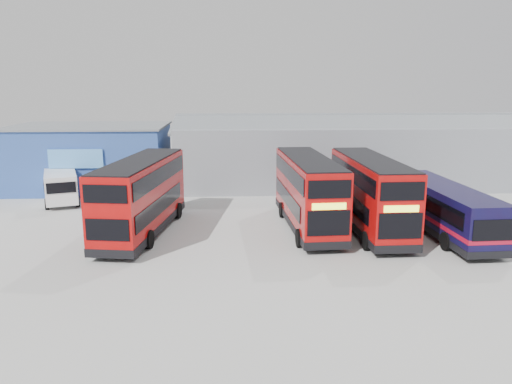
# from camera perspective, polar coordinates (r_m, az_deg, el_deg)

# --- Properties ---
(ground_plane) EXTENTS (120.00, 120.00, 0.00)m
(ground_plane) POSITION_cam_1_polar(r_m,az_deg,el_deg) (24.62, 3.42, -7.72)
(ground_plane) COLOR #A2A29D
(ground_plane) RESTS_ON ground
(office_block) EXTENTS (12.30, 8.32, 5.12)m
(office_block) POSITION_cam_1_polar(r_m,az_deg,el_deg) (42.92, -18.31, 3.88)
(office_block) COLOR navy
(office_block) RESTS_ON ground
(maintenance_shed) EXTENTS (30.50, 12.00, 5.89)m
(maintenance_shed) POSITION_cam_1_polar(r_m,az_deg,el_deg) (44.66, 10.90, 4.62)
(maintenance_shed) COLOR gray
(maintenance_shed) RESTS_ON ground
(double_decker_left) EXTENTS (3.91, 10.32, 4.27)m
(double_decker_left) POSITION_cam_1_polar(r_m,az_deg,el_deg) (28.85, -12.95, -0.61)
(double_decker_left) COLOR #AB0A09
(double_decker_left) RESTS_ON ground
(double_decker_centre) EXTENTS (2.95, 10.11, 4.23)m
(double_decker_centre) POSITION_cam_1_polar(r_m,az_deg,el_deg) (29.41, 5.98, -0.16)
(double_decker_centre) COLOR #AB0A09
(double_decker_centre) RESTS_ON ground
(double_decker_right) EXTENTS (2.73, 10.11, 4.25)m
(double_decker_right) POSITION_cam_1_polar(r_m,az_deg,el_deg) (29.51, 12.91, -0.34)
(double_decker_right) COLOR #AB0A09
(double_decker_right) RESTS_ON ground
(single_decker_blue) EXTENTS (2.85, 10.41, 2.80)m
(single_decker_blue) POSITION_cam_1_polar(r_m,az_deg,el_deg) (30.26, 20.57, -1.93)
(single_decker_blue) COLOR black
(single_decker_blue) RESTS_ON ground
(panel_van) EXTENTS (3.64, 5.58, 2.28)m
(panel_van) POSITION_cam_1_polar(r_m,az_deg,el_deg) (38.31, -21.41, 0.71)
(panel_van) COLOR white
(panel_van) RESTS_ON ground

